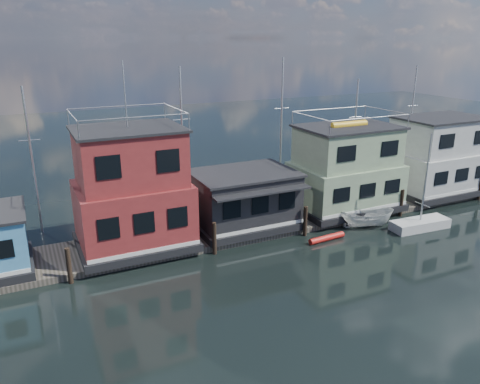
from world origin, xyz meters
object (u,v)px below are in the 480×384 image
houseboat_green (346,170)px  red_kayak (327,238)px  houseboat_white (437,157)px  houseboat_red (132,192)px  motorboat (367,218)px  houseboat_dark (244,199)px  day_sailer (420,223)px

houseboat_green → red_kayak: (-4.62, -4.25, -3.34)m
houseboat_white → red_kayak: 15.58m
red_kayak → houseboat_white: bearing=12.3°
houseboat_green → houseboat_white: bearing=-0.0°
houseboat_red → motorboat: bearing=-12.1°
houseboat_dark → day_sailer: bearing=-24.4°
houseboat_white → day_sailer: 9.45m
red_kayak → houseboat_red: bearing=157.1°
red_kayak → motorboat: bearing=6.3°
houseboat_dark → houseboat_green: houseboat_green is taller
houseboat_green → day_sailer: bearing=-61.7°
houseboat_green → houseboat_white: (10.00, -0.00, -0.01)m
houseboat_green → red_kayak: bearing=-137.4°
houseboat_white → red_kayak: (-14.62, -4.25, -3.33)m
houseboat_red → motorboat: houseboat_red is taller
houseboat_red → houseboat_green: bearing=0.0°
houseboat_red → houseboat_white: size_ratio=1.41×
houseboat_dark → houseboat_green: 9.07m
houseboat_dark → houseboat_green: (9.00, 0.02, 1.13)m
houseboat_white → motorboat: size_ratio=2.14×
houseboat_white → day_sailer: (-7.09, -5.42, -3.11)m
houseboat_dark → houseboat_white: houseboat_white is taller
day_sailer → motorboat: 3.95m
houseboat_white → houseboat_dark: bearing=-179.9°
houseboat_red → day_sailer: 20.96m
houseboat_dark → red_kayak: size_ratio=2.58×
houseboat_green → motorboat: (-0.54, -3.52, -2.79)m
day_sailer → motorboat: day_sailer is taller
houseboat_red → houseboat_green: houseboat_red is taller
day_sailer → red_kayak: 7.62m
houseboat_red → houseboat_dark: size_ratio=1.60×
houseboat_red → day_sailer: size_ratio=1.65×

